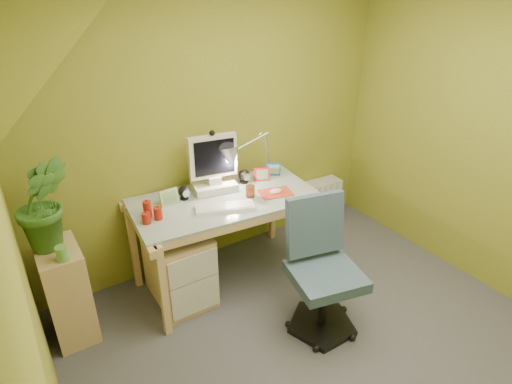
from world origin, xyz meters
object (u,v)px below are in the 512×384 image
task_chair (326,274)px  radiator (319,202)px  desk_lamp (261,144)px  desk (227,240)px  potted_plant (44,203)px  monitor (213,162)px  side_ledge (67,292)px

task_chair → radiator: (0.96, 1.19, -0.25)m
task_chair → desk_lamp: bearing=94.3°
desk → task_chair: bearing=-66.1°
potted_plant → radiator: 2.63m
monitor → desk_lamp: 0.45m
desk_lamp → potted_plant: desk_lamp is taller
side_ledge → radiator: size_ratio=1.60×
monitor → task_chair: size_ratio=0.50×
desk → side_ledge: bearing=-177.5°
desk_lamp → task_chair: size_ratio=0.63×
side_ledge → task_chair: 1.79m
side_ledge → radiator: bearing=6.1°
radiator → desk: bearing=-162.9°
side_ledge → monitor: bearing=5.8°
desk → side_ledge: size_ratio=1.99×
desk_lamp → side_ledge: size_ratio=0.84×
side_ledge → task_chair: task_chair is taller
radiator → desk_lamp: bearing=-167.4°
monitor → task_chair: 1.21m
desk → radiator: bearing=19.3°
side_ledge → radiator: side_ledge is taller
monitor → desk_lamp: desk_lamp is taller
radiator → potted_plant: bearing=-172.3°
desk_lamp → radiator: 1.18m
task_chair → potted_plant: bearing=160.0°
desk_lamp → task_chair: 1.21m
desk → radiator: size_ratio=3.20×
monitor → side_ledge: (-1.23, -0.13, -0.64)m
desk_lamp → potted_plant: size_ratio=0.93×
desk → side_ledge: (-1.23, 0.05, -0.02)m
desk → task_chair: size_ratio=1.50×
radiator → task_chair: bearing=-126.2°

